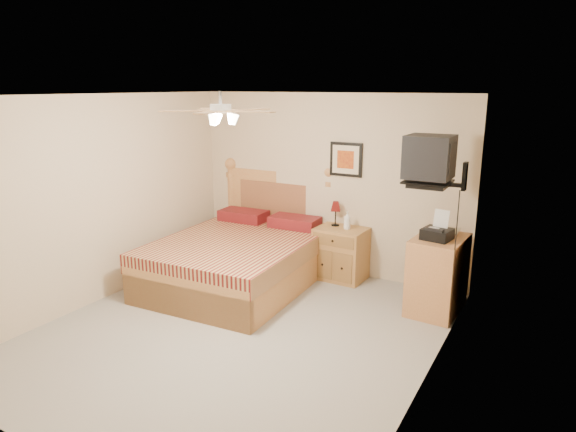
% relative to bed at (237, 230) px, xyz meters
% --- Properties ---
extents(floor, '(4.50, 4.50, 0.00)m').
position_rel_bed_xyz_m(floor, '(0.78, -1.12, -0.76)').
color(floor, gray).
rests_on(floor, ground).
extents(ceiling, '(4.00, 4.50, 0.04)m').
position_rel_bed_xyz_m(ceiling, '(0.78, -1.12, 1.74)').
color(ceiling, white).
rests_on(ceiling, ground).
extents(wall_back, '(4.00, 0.04, 2.50)m').
position_rel_bed_xyz_m(wall_back, '(0.78, 1.13, 0.49)').
color(wall_back, beige).
rests_on(wall_back, ground).
extents(wall_front, '(4.00, 0.04, 2.50)m').
position_rel_bed_xyz_m(wall_front, '(0.78, -3.37, 0.49)').
color(wall_front, beige).
rests_on(wall_front, ground).
extents(wall_left, '(0.04, 4.50, 2.50)m').
position_rel_bed_xyz_m(wall_left, '(-1.22, -1.12, 0.49)').
color(wall_left, beige).
rests_on(wall_left, ground).
extents(wall_right, '(0.04, 4.50, 2.50)m').
position_rel_bed_xyz_m(wall_right, '(2.78, -1.12, 0.49)').
color(wall_right, beige).
rests_on(wall_right, ground).
extents(bed, '(1.88, 2.41, 1.52)m').
position_rel_bed_xyz_m(bed, '(0.00, 0.00, 0.00)').
color(bed, '#C37442').
rests_on(bed, ground).
extents(nightstand, '(0.68, 0.52, 0.72)m').
position_rel_bed_xyz_m(nightstand, '(1.10, 0.88, -0.40)').
color(nightstand, '#A67F42').
rests_on(nightstand, ground).
extents(table_lamp, '(0.24, 0.24, 0.34)m').
position_rel_bed_xyz_m(table_lamp, '(0.97, 0.98, 0.13)').
color(table_lamp, '#570B09').
rests_on(table_lamp, nightstand).
extents(lotion_bottle, '(0.11, 0.11, 0.24)m').
position_rel_bed_xyz_m(lotion_bottle, '(1.18, 0.88, 0.08)').
color(lotion_bottle, white).
rests_on(lotion_bottle, nightstand).
extents(framed_picture, '(0.46, 0.04, 0.46)m').
position_rel_bed_xyz_m(framed_picture, '(1.05, 1.11, 0.86)').
color(framed_picture, black).
rests_on(framed_picture, wall_back).
extents(dresser, '(0.58, 0.80, 0.90)m').
position_rel_bed_xyz_m(dresser, '(2.51, 0.46, -0.31)').
color(dresser, '#AA6F3E').
rests_on(dresser, ground).
extents(fax_machine, '(0.35, 0.37, 0.32)m').
position_rel_bed_xyz_m(fax_machine, '(2.49, 0.37, 0.31)').
color(fax_machine, black).
rests_on(fax_machine, dresser).
extents(magazine_lower, '(0.21, 0.26, 0.02)m').
position_rel_bed_xyz_m(magazine_lower, '(2.45, 0.67, 0.16)').
color(magazine_lower, '#B9AF94').
rests_on(magazine_lower, dresser).
extents(magazine_upper, '(0.22, 0.30, 0.02)m').
position_rel_bed_xyz_m(magazine_upper, '(2.45, 0.68, 0.18)').
color(magazine_upper, tan).
rests_on(magazine_upper, magazine_lower).
extents(wall_tv, '(0.56, 0.46, 0.58)m').
position_rel_bed_xyz_m(wall_tv, '(2.53, 0.22, 1.05)').
color(wall_tv, black).
rests_on(wall_tv, wall_right).
extents(ceiling_fan, '(1.14, 1.14, 0.28)m').
position_rel_bed_xyz_m(ceiling_fan, '(0.78, -1.32, 1.60)').
color(ceiling_fan, white).
rests_on(ceiling_fan, ceiling).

